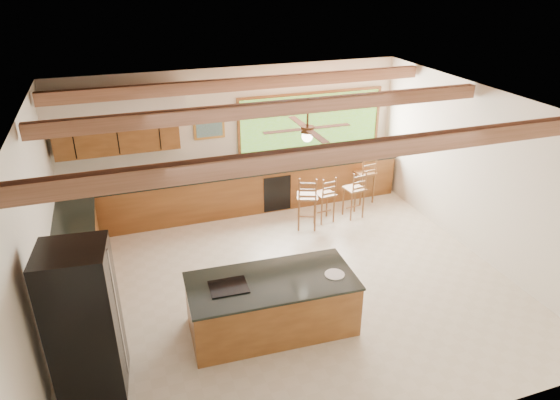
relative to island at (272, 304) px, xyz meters
name	(u,v)px	position (x,y,z in m)	size (l,w,h in m)	color
ground	(287,283)	(0.59, 0.98, -0.42)	(7.20, 7.20, 0.00)	beige
room_shell	(264,147)	(0.43, 1.63, 1.80)	(7.27, 6.54, 3.02)	silver
counter_run	(207,203)	(-0.22, 3.50, 0.05)	(7.12, 3.10, 1.23)	brown
island	(272,304)	(0.00, 0.00, 0.00)	(2.43, 1.23, 0.85)	brown
refrigerator	(84,322)	(-2.45, -0.32, 0.58)	(0.85, 0.83, 2.00)	black
bar_stool_a	(308,198)	(1.63, 2.64, 0.26)	(0.53, 0.53, 1.14)	brown
bar_stool_b	(326,195)	(2.08, 2.79, 0.18)	(0.40, 0.40, 1.01)	brown
bar_stool_c	(355,190)	(2.73, 2.77, 0.21)	(0.43, 0.43, 1.06)	brown
bar_stool_d	(366,174)	(3.27, 3.37, 0.27)	(0.45, 0.45, 1.16)	brown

